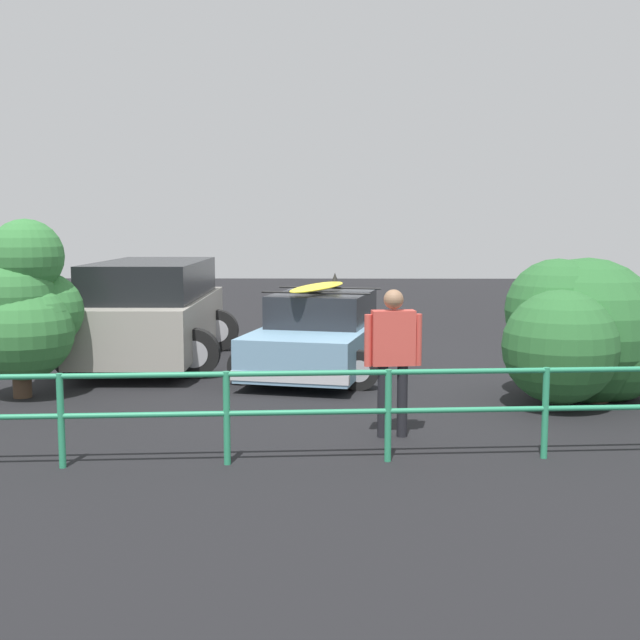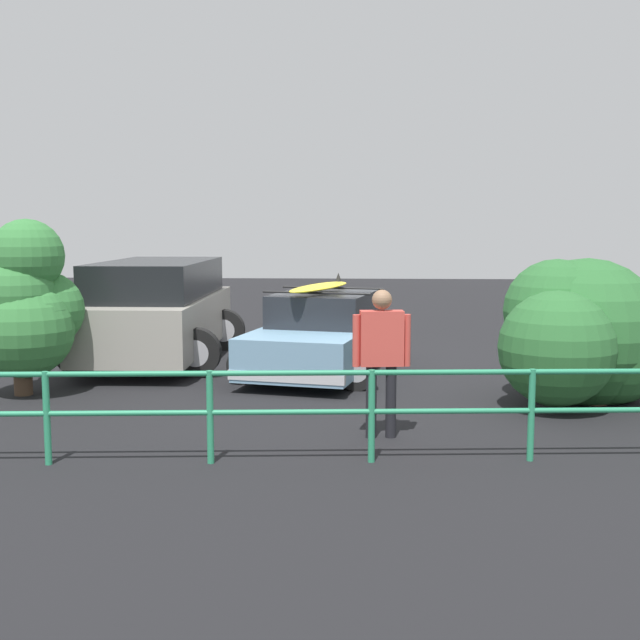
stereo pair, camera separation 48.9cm
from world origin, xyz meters
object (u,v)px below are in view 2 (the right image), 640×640
at_px(sedan_car, 322,335).
at_px(suv_car, 158,310).
at_px(bush_near_right, 29,307).
at_px(bush_near_left, 582,335).
at_px(person_bystander, 382,349).

height_order(sedan_car, suv_car, suv_car).
bearing_deg(bush_near_right, bush_near_left, 179.31).
bearing_deg(bush_near_left, sedan_car, -28.49).
bearing_deg(bush_near_left, suv_car, -23.39).
xyz_separation_m(suv_car, bush_near_left, (-6.64, 2.87, -0.00)).
relative_size(suv_car, person_bystander, 2.78).
height_order(sedan_car, bush_near_right, bush_near_right).
distance_m(sedan_car, bush_near_right, 4.59).
bearing_deg(bush_near_right, sedan_car, -155.26).
xyz_separation_m(bush_near_left, bush_near_right, (7.81, -0.09, 0.33)).
relative_size(suv_car, bush_near_left, 1.85).
bearing_deg(bush_near_left, bush_near_right, -0.69).
distance_m(sedan_car, suv_car, 3.11).
distance_m(sedan_car, bush_near_left, 4.20).
bearing_deg(sedan_car, bush_near_left, 151.51).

